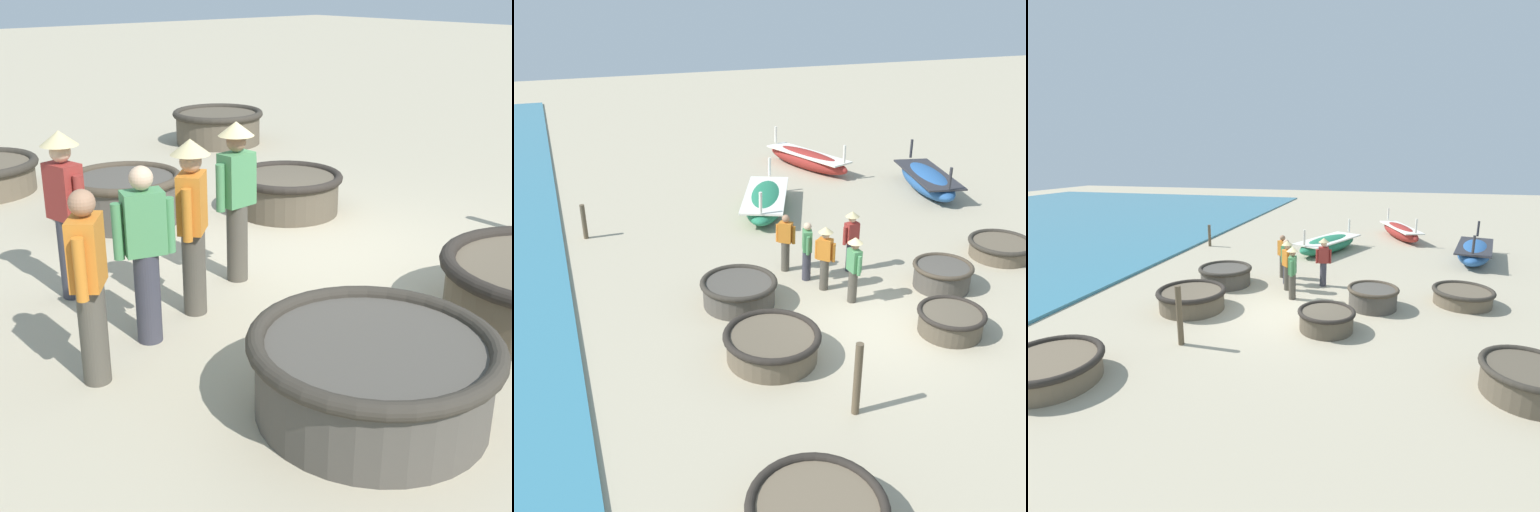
# 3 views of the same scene
# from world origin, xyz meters

# --- Properties ---
(ground_plane) EXTENTS (80.00, 80.00, 0.00)m
(ground_plane) POSITION_xyz_m (0.00, 0.00, 0.00)
(ground_plane) COLOR tan
(coracle_weathered) EXTENTS (1.49, 1.49, 0.63)m
(coracle_weathered) POSITION_xyz_m (2.41, 1.12, 0.34)
(coracle_weathered) COLOR #4C473F
(coracle_weathered) RESTS_ON ground
(coracle_beside_post) EXTENTS (1.48, 1.48, 0.55)m
(coracle_beside_post) POSITION_xyz_m (1.32, -0.75, 0.30)
(coracle_beside_post) COLOR brown
(coracle_beside_post) RESTS_ON ground
(coracle_far_left) EXTENTS (1.78, 1.78, 0.49)m
(coracle_far_left) POSITION_xyz_m (5.01, 2.08, 0.27)
(coracle_far_left) COLOR brown
(coracle_far_left) RESTS_ON ground
(coracle_far_right) EXTENTS (2.00, 2.00, 0.62)m
(coracle_far_right) POSITION_xyz_m (-2.66, -0.30, 0.34)
(coracle_far_right) COLOR brown
(coracle_far_right) RESTS_ON ground
(coracle_center) EXTENTS (1.83, 1.83, 0.64)m
(coracle_center) POSITION_xyz_m (-2.60, 2.07, 0.35)
(coracle_center) COLOR #4C473F
(coracle_center) RESTS_ON ground
(long_boat_green_hull) EXTENTS (2.18, 4.28, 1.43)m
(long_boat_green_hull) POSITION_xyz_m (6.33, 7.60, 0.41)
(long_boat_green_hull) COLOR #285693
(long_boat_green_hull) RESTS_ON ground
(long_boat_blue_hull) EXTENTS (2.33, 4.43, 1.36)m
(long_boat_blue_hull) POSITION_xyz_m (3.41, 11.70, 0.39)
(long_boat_blue_hull) COLOR maroon
(long_boat_blue_hull) RESTS_ON ground
(long_boat_white_hull) EXTENTS (2.86, 4.23, 1.30)m
(long_boat_white_hull) POSITION_xyz_m (0.13, 7.70, 0.37)
(long_boat_white_hull) COLOR #237551
(long_boat_white_hull) RESTS_ON ground
(fisherman_standing_right) EXTENTS (0.43, 0.39, 1.57)m
(fisherman_standing_right) POSITION_xyz_m (-0.91, 3.36, 0.84)
(fisherman_standing_right) COLOR #4C473D
(fisherman_standing_right) RESTS_ON ground
(fisherman_hauling) EXTENTS (0.31, 0.51, 1.57)m
(fisherman_hauling) POSITION_xyz_m (-0.60, 2.68, 0.84)
(fisherman_hauling) COLOR #383842
(fisherman_hauling) RESTS_ON ground
(fisherman_with_hat) EXTENTS (0.39, 0.41, 1.67)m
(fisherman_with_hat) POSITION_xyz_m (-0.40, 2.04, 0.96)
(fisherman_with_hat) COLOR #4C473D
(fisherman_with_hat) RESTS_ON ground
(fisherman_by_coracle) EXTENTS (0.52, 0.36, 1.67)m
(fisherman_by_coracle) POSITION_xyz_m (0.68, 2.75, 0.96)
(fisherman_by_coracle) COLOR #383842
(fisherman_by_coracle) RESTS_ON ground
(fisherman_crouching) EXTENTS (0.36, 0.53, 1.67)m
(fisherman_crouching) POSITION_xyz_m (-0.04, 1.23, 0.96)
(fisherman_crouching) COLOR #4C473D
(fisherman_crouching) RESTS_ON ground
(mooring_post_mid_beach) EXTENTS (0.14, 0.14, 1.06)m
(mooring_post_mid_beach) POSITION_xyz_m (-5.67, 7.44, 0.53)
(mooring_post_mid_beach) COLOR brown
(mooring_post_mid_beach) RESTS_ON ground
(mooring_post_shoreline) EXTENTS (0.14, 0.14, 1.46)m
(mooring_post_shoreline) POSITION_xyz_m (-1.88, -2.41, 0.73)
(mooring_post_shoreline) COLOR brown
(mooring_post_shoreline) RESTS_ON ground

